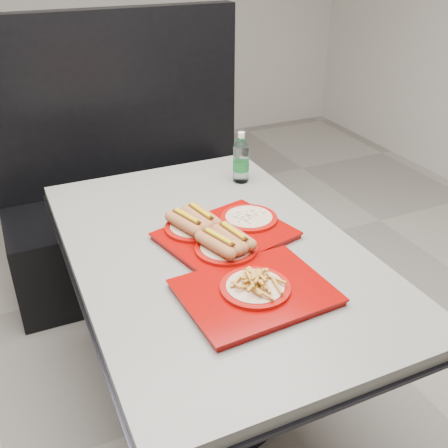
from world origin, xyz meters
name	(u,v)px	position (x,y,z in m)	size (l,w,h in m)	color
ground	(215,404)	(0.00, 0.00, 0.00)	(6.00, 6.00, 0.00)	gray
diner_table	(214,286)	(0.00, 0.00, 0.58)	(0.92, 1.42, 0.75)	black
booth_bench	(132,203)	(0.00, 1.09, 0.40)	(1.30, 0.57, 1.35)	black
tray_near	(221,231)	(0.04, 0.02, 0.78)	(0.48, 0.41, 0.09)	#830503
tray_far	(255,289)	(0.00, -0.30, 0.77)	(0.43, 0.35, 0.08)	#830503
water_bottle	(241,160)	(0.31, 0.43, 0.84)	(0.07, 0.07, 0.21)	silver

